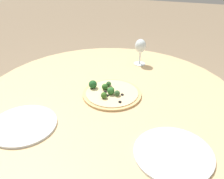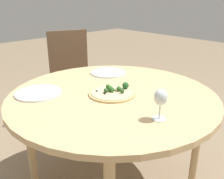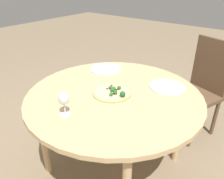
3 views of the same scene
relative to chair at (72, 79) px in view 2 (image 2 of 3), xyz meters
name	(u,v)px [view 2 (image 2 of 3)]	position (x,y,z in m)	size (l,w,h in m)	color
dining_table	(113,102)	(-0.34, -0.92, 0.15)	(1.24, 1.24, 0.71)	tan
chair	(72,79)	(0.00, 0.00, 0.00)	(0.51, 0.51, 0.94)	brown
pizza	(113,92)	(-0.34, -0.93, 0.22)	(0.28, 0.28, 0.05)	tan
wine_glass	(161,99)	(-0.41, -1.31, 0.32)	(0.07, 0.07, 0.15)	silver
plate_near	(108,72)	(-0.08, -0.60, 0.22)	(0.26, 0.26, 0.01)	silver
plate_far	(38,93)	(-0.66, -0.62, 0.22)	(0.27, 0.27, 0.01)	silver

